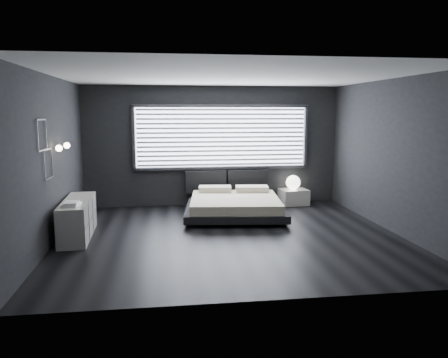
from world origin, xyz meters
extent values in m
plane|color=black|center=(0.00, 0.00, 0.00)|extent=(6.00, 6.00, 0.00)
plane|color=white|center=(0.00, 0.00, 2.80)|extent=(6.00, 6.00, 0.00)
cube|color=black|center=(0.00, 2.75, 1.40)|extent=(6.00, 0.04, 2.80)
cube|color=black|center=(0.00, -2.75, 1.40)|extent=(6.00, 0.04, 2.80)
cube|color=black|center=(-3.00, 0.00, 1.40)|extent=(0.04, 5.50, 2.80)
cube|color=black|center=(3.00, 0.00, 1.40)|extent=(0.04, 5.50, 2.80)
cube|color=white|center=(0.20, 2.73, 1.61)|extent=(4.00, 0.02, 1.38)
cube|color=#47474C|center=(-1.84, 2.70, 1.61)|extent=(0.06, 0.08, 1.48)
cube|color=#47474C|center=(2.24, 2.70, 1.61)|extent=(0.06, 0.08, 1.48)
cube|color=#47474C|center=(0.20, 2.70, 2.34)|extent=(4.14, 0.08, 0.06)
cube|color=#47474C|center=(0.20, 2.70, 0.88)|extent=(4.14, 0.08, 0.06)
cube|color=silver|center=(0.20, 2.67, 1.61)|extent=(3.94, 0.03, 1.32)
cube|color=black|center=(-0.19, 2.64, 0.57)|extent=(0.96, 0.16, 0.52)
cube|color=black|center=(0.81, 2.64, 0.57)|extent=(0.96, 0.16, 0.52)
cylinder|color=silver|center=(-2.95, 0.05, 1.60)|extent=(0.10, 0.02, 0.02)
sphere|color=#FFE5B7|center=(-2.88, 0.05, 1.60)|extent=(0.11, 0.11, 0.11)
cylinder|color=silver|center=(-2.95, 0.65, 1.60)|extent=(0.10, 0.02, 0.02)
sphere|color=#FFE5B7|center=(-2.88, 0.65, 1.60)|extent=(0.11, 0.11, 0.11)
cube|color=#47474C|center=(-2.98, -0.55, 2.08)|extent=(0.01, 0.46, 0.02)
cube|color=#47474C|center=(-2.98, -0.55, 1.62)|extent=(0.01, 0.46, 0.02)
cube|color=#47474C|center=(-2.98, -0.32, 1.85)|extent=(0.01, 0.02, 0.46)
cube|color=#47474C|center=(-2.98, -0.78, 1.85)|extent=(0.01, 0.02, 0.46)
cube|color=#47474C|center=(-2.98, -0.30, 1.61)|extent=(0.01, 0.46, 0.02)
cube|color=#47474C|center=(-2.98, -0.30, 1.15)|extent=(0.01, 0.46, 0.02)
cube|color=#47474C|center=(-2.98, -0.07, 1.38)|extent=(0.01, 0.02, 0.46)
cube|color=#47474C|center=(-2.98, -0.53, 1.38)|extent=(0.01, 0.02, 0.46)
cube|color=black|center=(-0.66, 0.74, 0.04)|extent=(0.12, 0.12, 0.07)
cube|color=black|center=(1.10, 0.54, 0.04)|extent=(0.12, 0.12, 0.07)
cube|color=black|center=(-0.48, 2.31, 0.04)|extent=(0.12, 0.12, 0.07)
cube|color=black|center=(1.28, 2.11, 0.04)|extent=(0.12, 0.12, 0.07)
cube|color=black|center=(0.31, 1.42, 0.15)|extent=(2.26, 2.18, 0.15)
cube|color=beige|center=(0.31, 1.42, 0.32)|extent=(2.02, 2.02, 0.19)
cube|color=beige|center=(-0.02, 2.19, 0.47)|extent=(0.77, 0.47, 0.12)
cube|color=beige|center=(0.81, 2.10, 0.47)|extent=(0.77, 0.47, 0.12)
cube|color=silver|center=(1.90, 2.46, 0.18)|extent=(0.69, 0.60, 0.37)
sphere|color=white|center=(1.88, 2.45, 0.54)|extent=(0.34, 0.34, 0.34)
cube|color=silver|center=(-2.69, 0.32, 0.33)|extent=(0.52, 1.67, 0.66)
cube|color=#47474C|center=(-2.46, 0.33, 0.33)|extent=(0.07, 1.63, 0.64)
cube|color=white|center=(-2.69, -0.14, 0.68)|extent=(0.29, 0.36, 0.04)
cube|color=white|center=(-2.68, -0.16, 0.72)|extent=(0.22, 0.30, 0.03)
camera|label=1|loc=(-1.14, -7.49, 2.19)|focal=35.00mm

